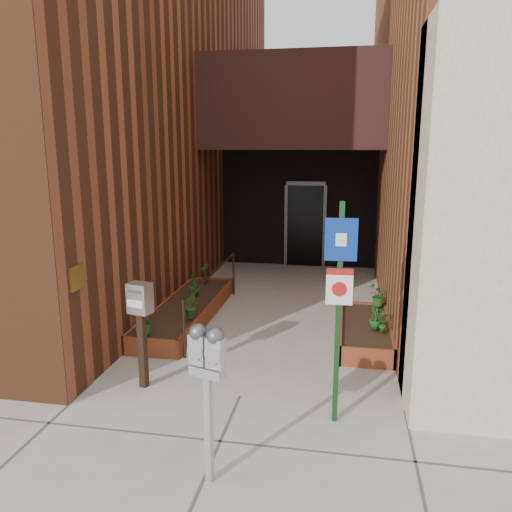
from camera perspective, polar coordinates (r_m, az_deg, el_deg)
The scene contains 15 objects.
ground at distance 6.50m, azimuth -1.87°, elevation -15.72°, with size 80.00×80.00×0.00m, color #9E9991.
architecture at distance 12.73m, azimuth 4.06°, elevation 21.01°, with size 20.00×14.60×10.00m.
planter_left at distance 9.23m, azimuth -7.83°, elevation -6.24°, with size 0.90×3.60×0.30m.
planter_right at distance 8.35m, azimuth 12.31°, elevation -8.47°, with size 0.80×2.20×0.30m.
handrail at distance 8.87m, azimuth -4.97°, elevation -2.81°, with size 0.04×3.34×0.90m.
parking_meter at distance 4.55m, azimuth -5.59°, elevation -12.02°, with size 0.36×0.22×1.54m.
sign_post at distance 5.45m, azimuth 9.48°, elevation -3.98°, with size 0.34×0.09×2.51m.
payment_dropbox at distance 6.51m, azimuth -13.04°, elevation -6.35°, with size 0.32×0.26×1.40m.
shrub_left_a at distance 7.75m, azimuth -12.58°, elevation -7.24°, with size 0.36×0.36×0.40m, color #215819.
shrub_left_b at distance 8.34m, azimuth -7.56°, elevation -5.63°, with size 0.22×0.22×0.40m, color #235317.
shrub_left_c at distance 9.59m, azimuth -7.11°, elevation -3.18°, with size 0.23×0.23×0.41m, color #1C5D1A.
shrub_left_d at distance 10.45m, azimuth -5.85°, elevation -1.90°, with size 0.21×0.21×0.39m, color #1D5919.
shrub_right_a at distance 7.99m, azimuth 13.50°, elevation -6.88°, with size 0.19×0.19×0.35m, color #18541A.
shrub_right_b at distance 7.89m, azimuth 14.34°, elevation -7.21°, with size 0.18×0.18×0.34m, color #2B611B.
shrub_right_c at distance 9.10m, azimuth 13.81°, elevation -4.43°, with size 0.34×0.34×0.37m, color #245A19.
Camera 1 is at (1.22, -5.61, 3.06)m, focal length 35.00 mm.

